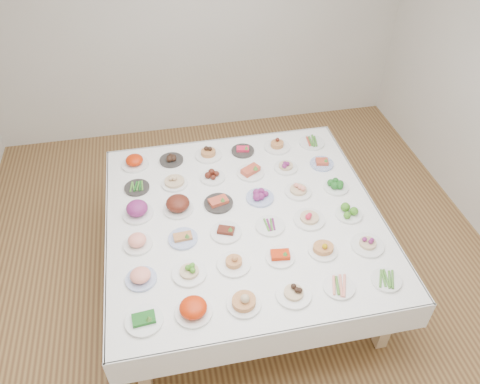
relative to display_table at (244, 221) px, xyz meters
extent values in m
plane|color=olive|center=(-0.04, 0.05, -0.69)|extent=(5.00, 5.00, 0.00)
cube|color=silver|center=(-0.04, 2.55, 0.71)|extent=(5.00, 0.02, 2.80)
cube|color=white|center=(0.00, 0.00, 0.03)|extent=(2.25, 2.25, 0.06)
cube|color=white|center=(0.00, 1.12, -0.08)|extent=(2.27, 0.02, 0.28)
cube|color=white|center=(0.00, -1.12, -0.08)|extent=(2.27, 0.02, 0.28)
cube|color=white|center=(1.12, 0.00, -0.08)|extent=(0.02, 2.27, 0.28)
cube|color=white|center=(-1.12, 0.00, -0.08)|extent=(0.02, 2.27, 0.28)
cube|color=#CFB384|center=(-0.94, -0.94, -0.34)|extent=(0.09, 0.09, 0.69)
cube|color=#CFB384|center=(0.94, -0.94, -0.34)|extent=(0.09, 0.09, 0.69)
cube|color=#CFB384|center=(-0.94, 0.94, -0.34)|extent=(0.09, 0.09, 0.69)
cube|color=#CFB384|center=(0.94, 0.94, -0.34)|extent=(0.09, 0.09, 0.69)
cylinder|color=white|center=(-0.86, -0.87, 0.07)|extent=(0.25, 0.25, 0.02)
cylinder|color=white|center=(-0.53, -0.87, 0.07)|extent=(0.25, 0.25, 0.02)
cylinder|color=white|center=(-0.18, -0.87, 0.07)|extent=(0.23, 0.23, 0.02)
cylinder|color=white|center=(0.18, -0.86, 0.07)|extent=(0.25, 0.25, 0.02)
cylinder|color=white|center=(0.52, -0.86, 0.07)|extent=(0.22, 0.22, 0.02)
cylinder|color=white|center=(0.87, -0.87, 0.07)|extent=(0.22, 0.22, 0.02)
cylinder|color=#4C66B2|center=(-0.87, -0.51, 0.07)|extent=(0.22, 0.22, 0.02)
cylinder|color=white|center=(-0.52, -0.53, 0.07)|extent=(0.25, 0.25, 0.02)
cylinder|color=white|center=(-0.18, -0.51, 0.07)|extent=(0.25, 0.25, 0.02)
cylinder|color=white|center=(0.18, -0.51, 0.07)|extent=(0.22, 0.22, 0.02)
cylinder|color=white|center=(0.52, -0.51, 0.07)|extent=(0.22, 0.22, 0.02)
cylinder|color=white|center=(0.87, -0.53, 0.07)|extent=(0.25, 0.25, 0.02)
cylinder|color=white|center=(-0.88, -0.17, 0.07)|extent=(0.22, 0.22, 0.02)
cylinder|color=#4C66B2|center=(-0.53, -0.18, 0.07)|extent=(0.23, 0.23, 0.02)
cylinder|color=white|center=(-0.18, -0.18, 0.07)|extent=(0.25, 0.25, 0.02)
cylinder|color=white|center=(0.18, -0.18, 0.07)|extent=(0.23, 0.23, 0.02)
cylinder|color=white|center=(0.52, -0.17, 0.07)|extent=(0.25, 0.25, 0.02)
cylinder|color=white|center=(0.86, -0.18, 0.07)|extent=(0.22, 0.22, 0.02)
cylinder|color=white|center=(-0.86, 0.18, 0.07)|extent=(0.25, 0.25, 0.02)
cylinder|color=white|center=(-0.53, 0.17, 0.07)|extent=(0.25, 0.25, 0.02)
cylinder|color=#2C2A27|center=(-0.18, 0.17, 0.07)|extent=(0.24, 0.24, 0.02)
cylinder|color=#4C66B2|center=(0.18, 0.17, 0.07)|extent=(0.24, 0.24, 0.02)
cylinder|color=white|center=(0.53, 0.18, 0.07)|extent=(0.23, 0.23, 0.02)
cylinder|color=white|center=(0.87, 0.17, 0.07)|extent=(0.22, 0.22, 0.02)
cylinder|color=#2C2A27|center=(-0.86, 0.52, 0.07)|extent=(0.22, 0.22, 0.02)
cylinder|color=white|center=(-0.53, 0.51, 0.07)|extent=(0.23, 0.23, 0.02)
cylinder|color=white|center=(-0.18, 0.52, 0.07)|extent=(0.22, 0.22, 0.02)
cylinder|color=white|center=(0.17, 0.52, 0.07)|extent=(0.25, 0.25, 0.02)
cylinder|color=white|center=(0.51, 0.53, 0.07)|extent=(0.22, 0.22, 0.02)
cylinder|color=#4C66B2|center=(0.86, 0.52, 0.07)|extent=(0.22, 0.22, 0.02)
cylinder|color=white|center=(-0.86, 0.86, 0.07)|extent=(0.25, 0.25, 0.02)
cylinder|color=#2C2A27|center=(-0.52, 0.86, 0.07)|extent=(0.22, 0.22, 0.02)
cylinder|color=white|center=(-0.17, 0.86, 0.07)|extent=(0.25, 0.25, 0.02)
cylinder|color=#2C2A27|center=(0.17, 0.87, 0.07)|extent=(0.22, 0.22, 0.02)
cylinder|color=white|center=(0.52, 0.86, 0.07)|extent=(0.25, 0.25, 0.02)
cylinder|color=white|center=(0.87, 0.86, 0.07)|extent=(0.25, 0.25, 0.02)
camera|label=1|loc=(-0.58, -2.73, 2.80)|focal=35.00mm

